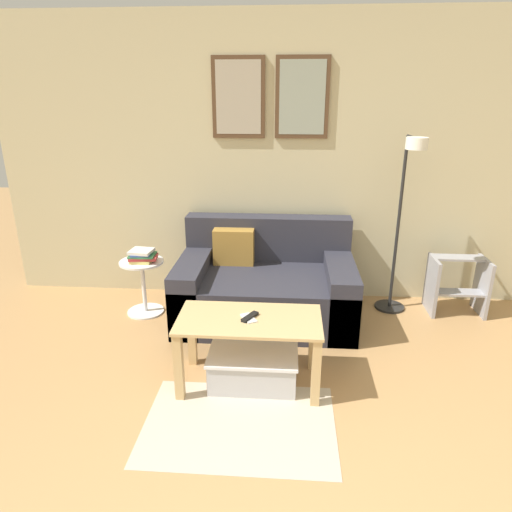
# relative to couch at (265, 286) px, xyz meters

# --- Properties ---
(wall_back) EXTENTS (5.60, 0.09, 2.55)m
(wall_back) POSITION_rel_couch_xyz_m (0.29, 0.51, 1.01)
(wall_back) COLOR #C6BC93
(wall_back) RESTS_ON ground_plane
(area_rug) EXTENTS (1.15, 0.79, 0.01)m
(area_rug) POSITION_rel_couch_xyz_m (-0.08, -1.45, -0.28)
(area_rug) COLOR #C1B299
(area_rug) RESTS_ON ground_plane
(couch) EXTENTS (1.50, 0.97, 0.82)m
(couch) POSITION_rel_couch_xyz_m (0.00, 0.00, 0.00)
(couch) COLOR #2D2D38
(couch) RESTS_ON ground_plane
(coffee_table) EXTENTS (0.95, 0.49, 0.49)m
(coffee_table) POSITION_rel_couch_xyz_m (-0.05, -1.02, 0.10)
(coffee_table) COLOR tan
(coffee_table) RESTS_ON ground_plane
(storage_bin) EXTENTS (0.60, 0.36, 0.24)m
(storage_bin) POSITION_rel_couch_xyz_m (-0.03, -1.03, -0.16)
(storage_bin) COLOR #B2B2B7
(storage_bin) RESTS_ON ground_plane
(floor_lamp) EXTENTS (0.27, 0.51, 1.57)m
(floor_lamp) POSITION_rel_couch_xyz_m (1.14, 0.08, 0.66)
(floor_lamp) COLOR black
(floor_lamp) RESTS_ON ground_plane
(side_table) EXTENTS (0.38, 0.38, 0.50)m
(side_table) POSITION_rel_couch_xyz_m (-1.09, -0.03, 0.02)
(side_table) COLOR white
(side_table) RESTS_ON ground_plane
(book_stack) EXTENTS (0.25, 0.20, 0.11)m
(book_stack) POSITION_rel_couch_xyz_m (-1.07, -0.04, 0.27)
(book_stack) COLOR #D8C666
(book_stack) RESTS_ON side_table
(remote_control) EXTENTS (0.11, 0.15, 0.02)m
(remote_control) POSITION_rel_couch_xyz_m (-0.05, -1.02, 0.22)
(remote_control) COLOR black
(remote_control) RESTS_ON coffee_table
(cell_phone) EXTENTS (0.12, 0.15, 0.01)m
(cell_phone) POSITION_rel_couch_xyz_m (-0.06, -1.02, 0.21)
(cell_phone) COLOR silver
(cell_phone) RESTS_ON coffee_table
(step_stool) EXTENTS (0.47, 0.33, 0.51)m
(step_stool) POSITION_rel_couch_xyz_m (1.70, 0.19, -0.01)
(step_stool) COLOR #99999E
(step_stool) RESTS_ON ground_plane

